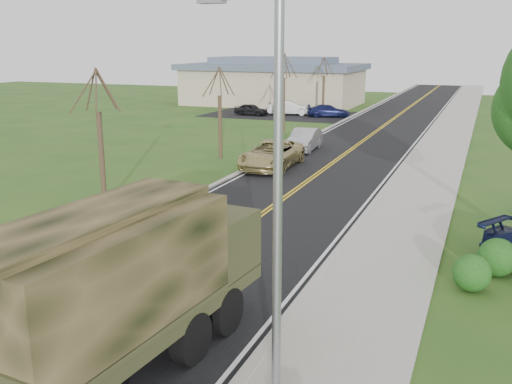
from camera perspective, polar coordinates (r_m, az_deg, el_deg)
The scene contains 17 objects.
ground at distance 14.97m, azimuth -16.13°, elevation -13.87°, with size 160.00×160.00×0.00m, color #244B19.
road at distance 51.37m, azimuth 12.44°, elevation 6.31°, with size 8.00×120.00×0.01m, color black.
curb_right at distance 50.84m, azimuth 17.07°, elevation 5.99°, with size 0.30×120.00×0.12m, color #9E998E.
sidewalk_right at distance 50.72m, azimuth 19.04°, elevation 5.81°, with size 3.20×120.00×0.10m, color #9E998E.
curb_left at distance 52.21m, azimuth 7.93°, elevation 6.68°, with size 0.30×120.00×0.10m, color #9E998E.
street_light at distance 10.63m, azimuth 1.69°, elevation 0.69°, with size 1.65×0.22×8.00m.
bare_tree_a at distance 25.81m, azimuth -15.24°, elevation 4.25°, with size 1.93×2.26×6.08m.
bare_tree_b at distance 36.00m, azimuth -3.62°, elevation 7.24°, with size 1.83×2.14×5.73m.
bare_tree_c at distance 47.01m, azimuth 2.79°, elevation 9.30°, with size 2.04×2.39×6.42m.
bare_tree_d at distance 58.45m, azimuth 6.75°, elevation 10.00°, with size 1.88×2.20×5.91m.
commercial_building at distance 70.67m, azimuth 1.81°, elevation 10.95°, with size 25.50×21.50×5.65m.
military_truck at distance 12.59m, azimuth -13.34°, elevation -8.22°, with size 3.35×7.88×3.82m.
suv_champagne at distance 33.40m, azimuth 1.57°, elevation 3.78°, with size 2.63×5.71×1.59m, color tan.
sedan_silver at distance 39.16m, azimuth 4.85°, elevation 5.23°, with size 1.56×4.47×1.47m, color #ABACB0.
lot_car_dark at distance 59.15m, azimuth -0.48°, elevation 8.25°, with size 1.41×3.52×1.20m, color black.
lot_car_silver at distance 59.49m, azimuth 3.31°, elevation 8.39°, with size 1.56×4.48×1.47m, color #B7B8BD.
lot_car_navy at distance 58.25m, azimuth 7.26°, elevation 8.05°, with size 1.72×4.23×1.23m, color #11153E.
Camera 1 is at (8.49, -10.18, 6.95)m, focal length 40.00 mm.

